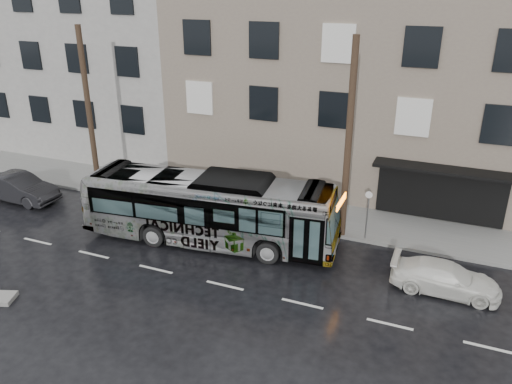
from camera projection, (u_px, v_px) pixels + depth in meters
ground at (186, 243)px, 22.95m from camera, size 120.00×120.00×0.00m
sidewalk at (231, 202)px, 27.10m from camera, size 90.00×3.60×0.15m
building_taupe at (359, 83)px, 29.91m from camera, size 20.00×12.00×11.00m
building_grey at (68, 26)px, 38.30m from camera, size 26.00×15.00×16.00m
utility_pole_front at (348, 142)px, 21.69m from camera, size 0.30×0.30×9.00m
utility_pole_rear at (89, 113)px, 26.60m from camera, size 0.30×0.30×9.00m
sign_post at (367, 215)px, 22.57m from camera, size 0.06×0.06×2.40m
bus at (209, 209)px, 22.52m from camera, size 11.90×3.94×3.25m
white_sedan at (445, 278)px, 19.12m from camera, size 4.08×1.66×1.18m
dark_sedan at (19, 188)px, 27.15m from camera, size 4.57×1.65×1.50m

